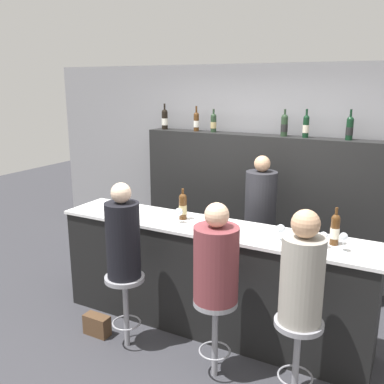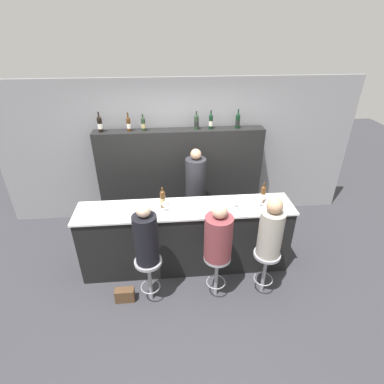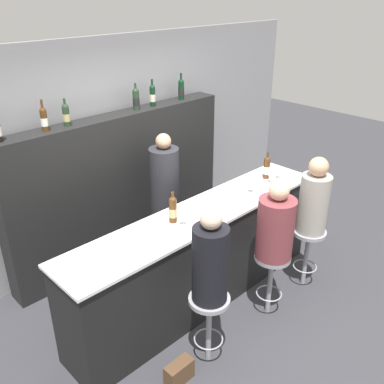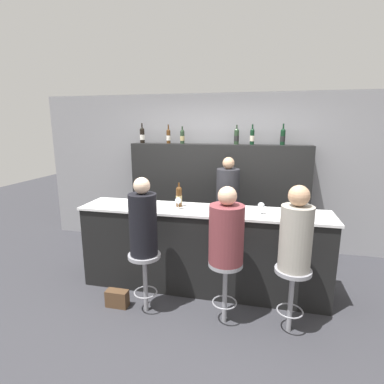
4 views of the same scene
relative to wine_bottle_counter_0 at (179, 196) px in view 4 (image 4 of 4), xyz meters
The scene contains 24 objects.
ground_plane 1.29m from the wine_bottle_counter_0, 46.64° to the right, with size 16.00×16.00×0.00m, color #333338.
wall_back 1.54m from the wine_bottle_counter_0, 78.07° to the left, with size 6.40×0.05×2.60m.
bar_counter 0.74m from the wine_bottle_counter_0, 10.18° to the right, with size 3.11×0.60×1.07m.
back_bar_cabinet 1.35m from the wine_bottle_counter_0, 76.04° to the left, with size 2.91×0.28×1.79m.
wine_bottle_counter_0 is the anchor object (origin of this frame).
wine_bottle_counter_1 1.44m from the wine_bottle_counter_0, ahead, with size 0.08×0.08×0.32m.
wine_bottle_backbar_0 1.76m from the wine_bottle_counter_0, 127.70° to the left, with size 0.08×0.08×0.33m.
wine_bottle_backbar_1 1.55m from the wine_bottle_counter_0, 112.25° to the left, with size 0.07×0.07×0.31m.
wine_bottle_backbar_2 1.48m from the wine_bottle_counter_0, 102.52° to the left, with size 0.07×0.07×0.28m.
wine_bottle_backbar_3 1.58m from the wine_bottle_counter_0, 64.69° to the left, with size 0.08×0.08×0.30m.
wine_bottle_backbar_4 1.69m from the wine_bottle_counter_0, 56.44° to the left, with size 0.07×0.07×0.31m.
wine_bottle_backbar_5 1.96m from the wine_bottle_counter_0, 44.31° to the left, with size 0.08×0.08×0.32m.
wine_glass_0 0.12m from the wine_bottle_counter_0, 79.42° to the right, with size 0.08×0.08×0.15m.
wine_glass_1 1.03m from the wine_bottle_counter_0, ahead, with size 0.08×0.08×0.14m.
wine_glass_2 1.38m from the wine_bottle_counter_0, ahead, with size 0.07×0.07×0.14m.
wine_glass_3 1.54m from the wine_bottle_counter_0, ahead, with size 0.07×0.07×0.16m.
bar_stool_left 0.98m from the wine_bottle_counter_0, 107.37° to the right, with size 0.36×0.36×0.70m.
guest_seated_left 0.73m from the wine_bottle_counter_0, 107.37° to the right, with size 0.30×0.30×0.86m.
bar_stool_middle 1.17m from the wine_bottle_counter_0, 45.12° to the right, with size 0.36×0.36×0.70m.
guest_seated_middle 0.98m from the wine_bottle_counter_0, 45.12° to the right, with size 0.36×0.36×0.80m.
bar_stool_right 1.66m from the wine_bottle_counter_0, 26.90° to the right, with size 0.36×0.36×0.70m.
guest_seated_right 1.53m from the wine_bottle_counter_0, 26.90° to the right, with size 0.31×0.31×0.84m.
bartender 1.02m from the wine_bottle_counter_0, 54.01° to the left, with size 0.34×0.34×1.64m.
handbag 1.42m from the wine_bottle_counter_0, 129.91° to the right, with size 0.26×0.12×0.20m.
Camera 4 is at (0.66, -3.23, 2.09)m, focal length 28.00 mm.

